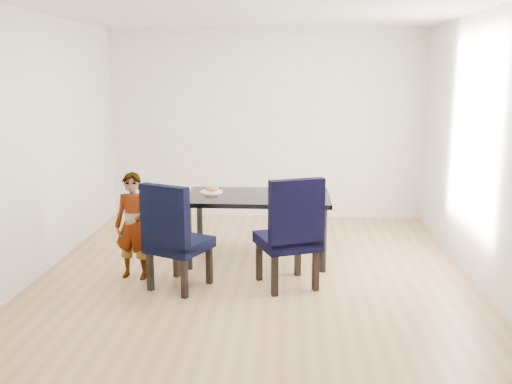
# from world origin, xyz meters

# --- Properties ---
(floor) EXTENTS (4.50, 5.00, 0.01)m
(floor) POSITION_xyz_m (0.00, 0.00, -0.01)
(floor) COLOR tan
(floor) RESTS_ON ground
(ceiling) EXTENTS (4.50, 5.00, 0.01)m
(ceiling) POSITION_xyz_m (0.00, 0.00, 2.71)
(ceiling) COLOR white
(ceiling) RESTS_ON wall_back
(wall_back) EXTENTS (4.50, 0.01, 2.70)m
(wall_back) POSITION_xyz_m (0.00, 2.50, 1.35)
(wall_back) COLOR white
(wall_back) RESTS_ON ground
(wall_front) EXTENTS (4.50, 0.01, 2.70)m
(wall_front) POSITION_xyz_m (0.00, -2.50, 1.35)
(wall_front) COLOR silver
(wall_front) RESTS_ON ground
(wall_left) EXTENTS (0.01, 5.00, 2.70)m
(wall_left) POSITION_xyz_m (-2.25, 0.00, 1.35)
(wall_left) COLOR white
(wall_left) RESTS_ON ground
(wall_right) EXTENTS (0.01, 5.00, 2.70)m
(wall_right) POSITION_xyz_m (2.25, 0.00, 1.35)
(wall_right) COLOR silver
(wall_right) RESTS_ON ground
(dining_table) EXTENTS (1.60, 0.90, 0.75)m
(dining_table) POSITION_xyz_m (0.00, 0.50, 0.38)
(dining_table) COLOR black
(dining_table) RESTS_ON floor
(chair_left) EXTENTS (0.69, 0.70, 1.07)m
(chair_left) POSITION_xyz_m (-0.72, -0.39, 0.53)
(chair_left) COLOR black
(chair_left) RESTS_ON floor
(chair_right) EXTENTS (0.71, 0.72, 1.12)m
(chair_right) POSITION_xyz_m (0.34, -0.28, 0.56)
(chair_right) COLOR black
(chair_right) RESTS_ON floor
(child) EXTENTS (0.44, 0.32, 1.10)m
(child) POSITION_xyz_m (-1.23, -0.15, 0.55)
(child) COLOR orange
(child) RESTS_ON floor
(plate) EXTENTS (0.28, 0.28, 0.01)m
(plate) POSITION_xyz_m (-0.54, 0.62, 0.76)
(plate) COLOR white
(plate) RESTS_ON dining_table
(sandwich) EXTENTS (0.18, 0.12, 0.07)m
(sandwich) POSITION_xyz_m (-0.53, 0.61, 0.80)
(sandwich) COLOR #C47246
(sandwich) RESTS_ON plate
(laptop) EXTENTS (0.34, 0.33, 0.02)m
(laptop) POSITION_xyz_m (0.58, 0.85, 0.76)
(laptop) COLOR black
(laptop) RESTS_ON dining_table
(cable_tangle) EXTENTS (0.15, 0.15, 0.01)m
(cable_tangle) POSITION_xyz_m (0.32, 0.40, 0.75)
(cable_tangle) COLOR black
(cable_tangle) RESTS_ON dining_table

